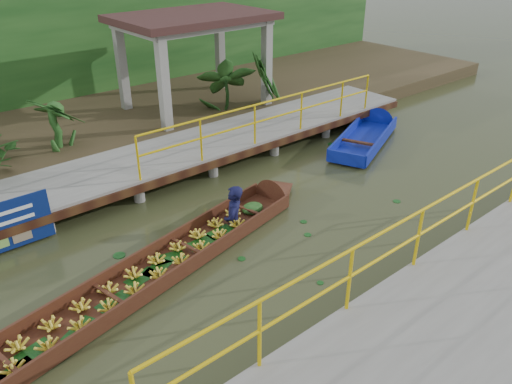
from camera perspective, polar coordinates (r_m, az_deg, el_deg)
ground at (r=9.84m, az=-0.46°, el=-5.05°), size 80.00×80.00×0.00m
land_strip at (r=15.70m, az=-18.32°, el=7.41°), size 30.00×8.00×0.45m
far_dock at (r=12.15m, az=-10.76°, el=3.74°), size 16.00×2.06×1.66m
near_dock at (r=8.32m, az=24.62°, el=-12.53°), size 18.00×2.40×1.73m
pavilion at (r=15.33m, az=-7.19°, el=18.19°), size 4.40×3.00×3.00m
foliage_backdrop at (r=17.52m, az=-22.57°, el=14.85°), size 30.00×0.80×4.00m
vendor_boat at (r=8.98m, az=-10.17°, el=-7.36°), size 8.57×2.60×2.00m
moored_blue_boat at (r=15.06m, az=13.20°, el=6.99°), size 3.89×2.40×0.91m
tropical_plants at (r=12.88m, az=-22.17°, el=7.05°), size 14.22×1.22×1.52m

